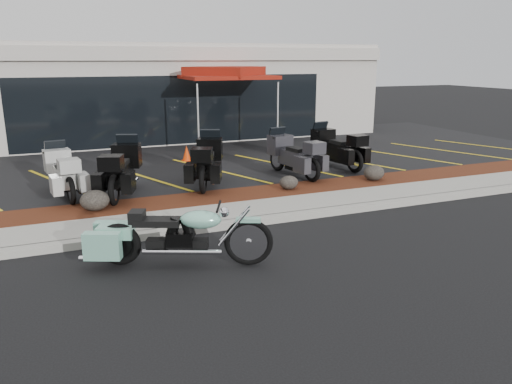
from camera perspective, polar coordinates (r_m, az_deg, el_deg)
name	(u,v)px	position (r m, az deg, el deg)	size (l,w,h in m)	color
ground	(303,234)	(10.16, 5.42, -4.76)	(90.00, 90.00, 0.00)	black
curb	(284,217)	(10.89, 3.25, -2.91)	(24.00, 0.25, 0.15)	gray
sidewalk	(271,209)	(11.50, 1.76, -1.92)	(24.00, 1.20, 0.15)	gray
mulch_bed	(252,196)	(12.56, -0.45, -0.42)	(24.00, 1.20, 0.16)	#35100C
upper_lot	(195,158)	(17.56, -7.00, 3.92)	(26.00, 9.60, 0.15)	black
dealership_building	(156,91)	(23.39, -11.31, 11.27)	(18.00, 8.16, 4.00)	#ADA59C
boulder_left	(95,200)	(11.59, -17.95, -0.92)	(0.64, 0.54, 0.46)	black
boulder_mid	(289,182)	(12.87, 3.76, 1.10)	(0.50, 0.41, 0.35)	black
boulder_right	(374,173)	(14.15, 13.33, 2.15)	(0.60, 0.50, 0.42)	black
hero_cruiser	(249,235)	(8.42, -0.86, -4.97)	(3.12, 0.79, 1.10)	#7EC5AB
touring_white	(57,165)	(13.72, -21.78, 2.87)	(2.20, 0.84, 1.28)	silver
touring_black_front	(128,160)	(13.45, -14.38, 3.51)	(2.41, 0.92, 1.40)	black
touring_black_mid	(211,154)	(14.07, -5.21, 4.39)	(2.38, 0.91, 1.38)	black
touring_grey	(277,149)	(14.91, 2.46, 4.92)	(2.27, 0.87, 1.32)	#323136
touring_black_rear	(320,142)	(16.20, 7.35, 5.65)	(2.30, 0.88, 1.34)	black
traffic_cone	(187,153)	(16.61, -7.93, 4.40)	(0.30, 0.30, 0.51)	red
popup_canopy	(225,74)	(19.07, -3.58, 13.30)	(3.51, 3.51, 2.98)	silver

